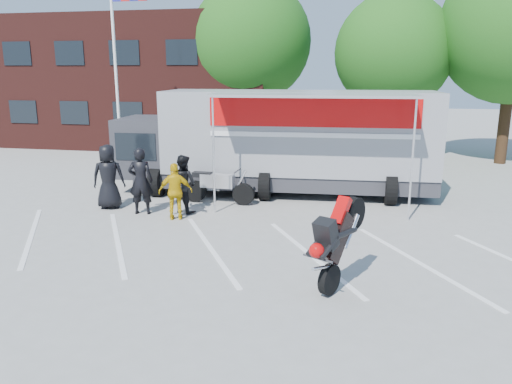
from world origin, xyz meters
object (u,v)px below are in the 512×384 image
(tree_left, at_px, (251,42))
(spectator_leather_b, at_px, (141,181))
(stunt_bike_rider, at_px, (346,284))
(spectator_hivis, at_px, (176,192))
(flagpole, at_px, (120,48))
(parked_motorcycle, at_px, (219,203))
(spectator_leather_c, at_px, (183,184))
(tree_mid, at_px, (393,53))
(transporter_truck, at_px, (283,193))
(spectator_leather_a, at_px, (108,177))

(tree_left, bearing_deg, spectator_leather_b, -92.84)
(stunt_bike_rider, bearing_deg, spectator_hivis, 171.79)
(flagpole, height_order, spectator_hivis, flagpole)
(parked_motorcycle, relative_size, spectator_leather_c, 1.35)
(tree_mid, xyz_separation_m, spectator_leather_b, (-7.62, -11.55, -3.96))
(transporter_truck, xyz_separation_m, spectator_leather_c, (-2.56, -2.96, 0.87))
(tree_mid, height_order, spectator_leather_c, tree_mid)
(tree_left, bearing_deg, stunt_bike_rider, -71.69)
(parked_motorcycle, distance_m, stunt_bike_rider, 6.88)
(tree_left, relative_size, transporter_truck, 0.79)
(tree_left, xyz_separation_m, stunt_bike_rider, (5.45, -16.48, -5.57))
(spectator_leather_b, height_order, spectator_leather_c, spectator_leather_b)
(spectator_leather_a, xyz_separation_m, spectator_leather_c, (2.38, 0.04, -0.12))
(tree_mid, bearing_deg, transporter_truck, -115.48)
(tree_mid, height_order, spectator_leather_a, tree_mid)
(tree_left, xyz_separation_m, spectator_hivis, (0.58, -12.91, -4.75))
(transporter_truck, relative_size, spectator_leather_b, 5.55)
(flagpole, relative_size, transporter_truck, 0.73)
(parked_motorcycle, height_order, spectator_leather_c, spectator_leather_c)
(transporter_truck, xyz_separation_m, spectator_hivis, (-2.52, -3.73, 0.81))
(flagpole, bearing_deg, spectator_leather_c, -52.09)
(stunt_bike_rider, bearing_deg, spectator_leather_a, 177.49)
(tree_left, xyz_separation_m, spectator_leather_b, (-0.62, -12.55, -4.58))
(spectator_leather_a, bearing_deg, tree_left, -115.49)
(tree_left, height_order, stunt_bike_rider, tree_left)
(flagpole, xyz_separation_m, spectator_leather_c, (4.78, -6.14, -4.19))
(stunt_bike_rider, relative_size, spectator_leather_a, 1.00)
(tree_left, relative_size, spectator_leather_a, 4.37)
(stunt_bike_rider, bearing_deg, parked_motorcycle, 155.00)
(flagpole, relative_size, spectator_leather_c, 4.61)
(spectator_hivis, bearing_deg, spectator_leather_c, -105.16)
(tree_mid, distance_m, transporter_truck, 10.32)
(transporter_truck, bearing_deg, tree_left, 105.50)
(tree_mid, xyz_separation_m, spectator_leather_c, (-6.46, -11.14, -4.08))
(parked_motorcycle, xyz_separation_m, stunt_bike_rider, (4.14, -5.50, 0.00))
(flagpole, relative_size, spectator_hivis, 4.93)
(tree_left, xyz_separation_m, tree_mid, (7.00, -1.00, -0.62))
(tree_left, bearing_deg, flagpole, -125.28)
(flagpole, height_order, transporter_truck, flagpole)
(flagpole, bearing_deg, spectator_hivis, -55.09)
(flagpole, height_order, stunt_bike_rider, flagpole)
(tree_mid, distance_m, spectator_leather_c, 13.51)
(parked_motorcycle, relative_size, spectator_hivis, 1.44)
(tree_mid, xyz_separation_m, spectator_hivis, (-6.42, -11.91, -4.13))
(spectator_leather_a, height_order, spectator_leather_b, spectator_leather_a)
(tree_mid, relative_size, spectator_leather_b, 3.90)
(parked_motorcycle, bearing_deg, tree_mid, -27.38)
(parked_motorcycle, relative_size, spectator_leather_a, 1.19)
(flagpole, distance_m, tree_left, 7.37)
(flagpole, bearing_deg, transporter_truck, -23.40)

